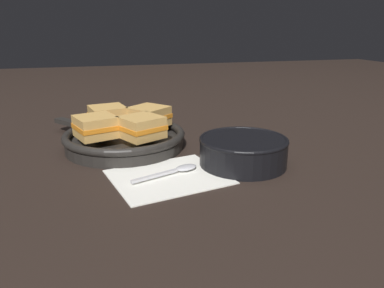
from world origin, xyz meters
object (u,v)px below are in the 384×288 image
Objects in this scene: sandwich_near_right at (96,126)px; sandwich_far_right at (149,116)px; soup_bowl at (243,149)px; spoon at (178,170)px; skillet at (124,139)px; sandwich_near_left at (108,116)px; sandwich_far_left at (141,127)px.

sandwich_far_right is (0.13, 0.06, 0.00)m from sandwich_near_right.
sandwich_near_right and sandwich_far_right have the same top height.
soup_bowl is 1.29× the size of spoon.
skillet is 0.08m from sandwich_far_right.
spoon is 1.21× the size of sandwich_far_right.
soup_bowl reaches higher than skillet.
skillet is at bearing 141.71° from soup_bowl.
sandwich_near_left and sandwich_near_right have the same top height.
sandwich_near_right is at bearing 153.34° from soup_bowl.
skillet is at bearing -63.68° from sandwich_near_left.
sandwich_far_left is (-0.19, 0.11, 0.03)m from soup_bowl.
sandwich_far_left is (0.09, -0.03, 0.00)m from sandwich_near_right.
sandwich_far_left is 0.10m from sandwich_far_right.
spoon is 0.20m from skillet.
skillet is 3.61× the size of sandwich_near_left.
soup_bowl is 1.64× the size of sandwich_far_left.
sandwich_far_right is at bearing 74.09° from spoon.
skillet is at bearing 93.05° from spoon.
sandwich_near_right is 0.90× the size of sandwich_far_right.
sandwich_near_right is 0.94× the size of sandwich_far_left.
sandwich_near_left is at bearing 116.32° from skillet.
soup_bowl is 0.22m from sandwich_far_left.
sandwich_far_left is (0.03, -0.06, 0.04)m from skillet.
sandwich_near_right is (-0.28, 0.14, 0.03)m from soup_bowl.
sandwich_far_left and sandwich_far_right have the same top height.
sandwich_far_right is at bearing 71.67° from sandwich_far_left.
sandwich_far_left is (-0.05, 0.12, 0.06)m from spoon.
skillet is 0.08m from sandwich_near_right.
sandwich_far_left is 0.95× the size of sandwich_far_right.
soup_bowl reaches higher than spoon.
sandwich_near_right is at bearing -153.33° from sandwich_far_right.
sandwich_near_right is at bearing -151.60° from skillet.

